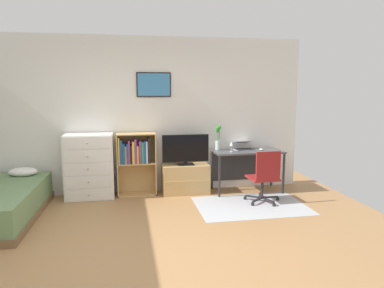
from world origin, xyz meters
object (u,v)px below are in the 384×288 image
Objects in this scene: wine_glass at (232,144)px; television at (186,150)px; tv_stand at (185,179)px; bookshelf at (135,157)px; desk at (246,157)px; office_chair at (265,175)px; laptop at (243,146)px; dresser at (89,167)px; bamboo_vase at (218,138)px; computer_mouse at (261,149)px.

television is at bearing 168.06° from wine_glass.
tv_stand is 4.51× the size of wine_glass.
desk is at bearing -1.74° from bookshelf.
wine_glass reaches higher than desk.
television is 0.94× the size of office_chair.
wine_glass is at bearing -151.32° from laptop.
office_chair is (1.14, -0.81, 0.20)m from tv_stand.
laptop reaches higher than desk.
television is at bearing -90.00° from tv_stand.
dresser is 1.33× the size of tv_stand.
office_chair is at bearing -91.68° from laptop.
dresser is 2.87m from office_chair.
television is at bearing -170.01° from bamboo_vase.
bamboo_vase is at bearing 164.11° from computer_mouse.
dresser reaches higher than bookshelf.
television reaches higher than desk.
computer_mouse is at bearing 71.95° from office_chair.
office_chair is 0.84m from wine_glass.
laptop is 2.38× the size of wine_glass.
tv_stand is 1.15m from desk.
television is (0.86, -0.07, 0.11)m from bookshelf.
tv_stand is 1.43m from computer_mouse.
desk is 6.71× the size of wine_glass.
dresser reaches higher than office_chair.
wine_glass is at bearing 118.23° from office_chair.
desk is at bearing -0.00° from dresser.
bamboo_vase is (-0.45, 0.06, 0.15)m from laptop.
wine_glass reaches higher than tv_stand.
office_chair is at bearing -35.38° from tv_stand.
television is 1.88× the size of bamboo_vase.
laptop is (-0.09, 0.83, 0.34)m from office_chair.
bookshelf is at bearing 171.98° from wine_glass.
bamboo_vase reaches higher than office_chair.
office_chair is at bearing -34.63° from television.
dresser is at bearing 172.66° from laptop.
dresser reaches higher than laptop.
dresser is at bearing -177.45° from bamboo_vase.
laptop is at bearing 141.46° from desk.
television is 4.49× the size of wine_glass.
computer_mouse is 0.24× the size of bamboo_vase.
desk is at bearing 91.11° from office_chair.
bookshelf is 1.49m from bamboo_vase.
desk is at bearing 0.37° from television.
dresser is at bearing -179.47° from tv_stand.
computer_mouse is 0.79m from bamboo_vase.
television is (1.62, -0.01, 0.23)m from dresser.
bookshelf is at bearing -178.45° from bamboo_vase.
tv_stand is at bearing 166.49° from wine_glass.
laptop is at bearing 1.14° from tv_stand.
desk is 1.41× the size of office_chair.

